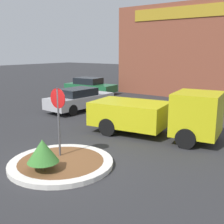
# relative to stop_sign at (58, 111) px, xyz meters

# --- Properties ---
(ground_plane) EXTENTS (120.00, 120.00, 0.00)m
(ground_plane) POSITION_rel_stop_sign_xyz_m (0.40, -0.33, -1.76)
(ground_plane) COLOR #2D2D30
(traffic_island) EXTENTS (3.47, 3.47, 0.16)m
(traffic_island) POSITION_rel_stop_sign_xyz_m (0.40, -0.33, -1.68)
(traffic_island) COLOR silver
(traffic_island) RESTS_ON ground_plane
(stop_sign) EXTENTS (0.69, 0.07, 2.55)m
(stop_sign) POSITION_rel_stop_sign_xyz_m (0.00, 0.00, 0.00)
(stop_sign) COLOR #4C4C51
(stop_sign) RESTS_ON ground_plane
(island_shrub) EXTENTS (0.97, 0.97, 0.98)m
(island_shrub) POSITION_rel_stop_sign_xyz_m (0.52, -1.17, -0.98)
(island_shrub) COLOR brown
(island_shrub) RESTS_ON traffic_island
(utility_truck) EXTENTS (5.91, 2.91, 2.09)m
(utility_truck) POSITION_rel_stop_sign_xyz_m (1.44, 4.54, -0.74)
(utility_truck) COLOR gold
(utility_truck) RESTS_ON ground_plane
(storefront_building) EXTENTS (11.44, 6.07, 7.43)m
(storefront_building) POSITION_rel_stop_sign_xyz_m (-2.24, 17.85, 1.95)
(storefront_building) COLOR brown
(storefront_building) RESTS_ON ground_plane
(parked_sedan_silver) EXTENTS (2.05, 4.73, 1.44)m
(parked_sedan_silver) POSITION_rel_stop_sign_xyz_m (-5.18, 6.59, -1.03)
(parked_sedan_silver) COLOR #B7B7BC
(parked_sedan_silver) RESTS_ON ground_plane
(parked_sedan_green) EXTENTS (4.72, 2.14, 1.41)m
(parked_sedan_green) POSITION_rel_stop_sign_xyz_m (-9.39, 12.44, -1.06)
(parked_sedan_green) COLOR #1E6638
(parked_sedan_green) RESTS_ON ground_plane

